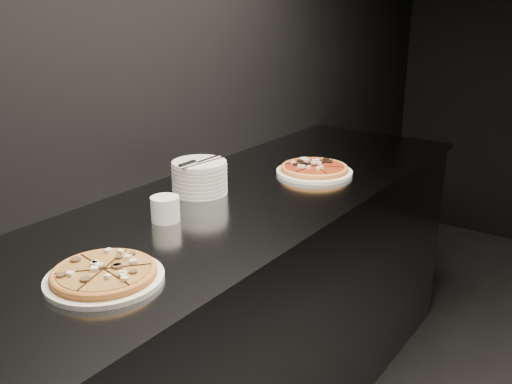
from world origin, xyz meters
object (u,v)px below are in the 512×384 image
Objects in this scene: plate_stack at (200,177)px; ramekin at (165,208)px; counter at (238,316)px; pizza_tomato at (314,169)px; cutlery at (198,162)px; pizza_mushroom at (104,275)px.

ramekin is at bearing -71.44° from plate_stack.
counter is 0.63m from pizza_tomato.
plate_stack is 0.28m from ramekin.
cutlery is 2.28× the size of ramekin.
counter is 0.58m from ramekin.
cutlery is (-0.24, 0.63, 0.10)m from pizza_mushroom.
pizza_tomato is at bearing 91.49° from pizza_mushroom.
pizza_mushroom is 0.41m from ramekin.
pizza_mushroom is at bearing -88.51° from pizza_tomato.
counter is 7.07× the size of pizza_tomato.
counter is at bearing -100.17° from pizza_tomato.
plate_stack reaches higher than ramekin.
pizza_tomato is 0.50m from cutlery.
pizza_tomato is at bearing 63.08° from plate_stack.
plate_stack is at bearing 110.94° from pizza_mushroom.
plate_stack is (-0.25, 0.64, 0.04)m from pizza_mushroom.
counter is 8.12× the size of pizza_mushroom.
cutlery reaches higher than counter.
ramekin is (-0.06, -0.29, 0.50)m from counter.
counter is 12.78× the size of plate_stack.
ramekin is at bearing -100.83° from counter.
plate_stack is at bearing -171.77° from counter.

